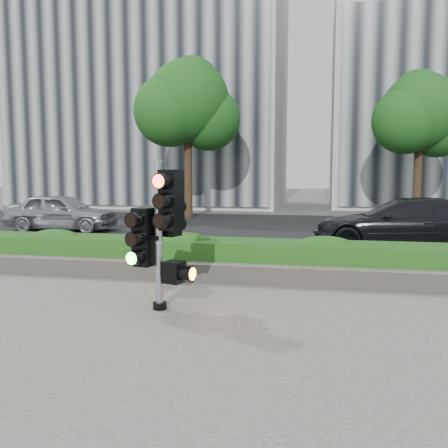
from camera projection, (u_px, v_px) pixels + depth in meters
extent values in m
plane|color=#51514C|center=(216.00, 316.00, 6.65)|extent=(120.00, 120.00, 0.00)
cube|color=#9E9389|center=(156.00, 396.00, 4.21)|extent=(16.00, 11.00, 0.03)
cube|color=black|center=(279.00, 231.00, 16.39)|extent=(60.00, 13.00, 0.02)
cube|color=gray|center=(249.00, 268.00, 9.71)|extent=(60.00, 0.25, 0.12)
cube|color=gray|center=(239.00, 274.00, 8.48)|extent=(12.00, 0.32, 0.34)
cube|color=#3A922D|center=(245.00, 258.00, 9.10)|extent=(12.00, 1.00, 0.68)
cube|color=#B7B7B2|center=(156.00, 87.00, 30.06)|extent=(16.00, 9.00, 15.00)
cylinder|color=black|center=(188.00, 173.00, 21.46)|extent=(0.36, 0.36, 4.03)
sphere|color=#154C17|center=(188.00, 102.00, 21.13)|extent=(3.74, 3.74, 3.74)
sphere|color=#154C17|center=(209.00, 119.00, 21.38)|extent=(2.88, 2.88, 2.88)
sphere|color=#154C17|center=(169.00, 111.00, 20.89)|extent=(3.17, 3.17, 3.17)
sphere|color=#154C17|center=(192.00, 85.00, 21.74)|extent=(2.59, 2.59, 2.59)
cylinder|color=black|center=(418.00, 178.00, 20.47)|extent=(0.36, 0.36, 3.58)
sphere|color=#154C17|center=(420.00, 112.00, 20.18)|extent=(3.33, 3.33, 3.33)
sphere|color=#154C17|center=(437.00, 128.00, 20.40)|extent=(2.56, 2.56, 2.56)
sphere|color=#154C17|center=(406.00, 121.00, 19.97)|extent=(2.82, 2.82, 2.82)
sphere|color=#154C17|center=(418.00, 96.00, 20.72)|extent=(2.30, 2.30, 2.30)
cylinder|color=black|center=(160.00, 306.00, 6.87)|extent=(0.21, 0.21, 0.10)
cylinder|color=gray|center=(159.00, 237.00, 6.77)|extent=(0.11, 0.11, 2.10)
cylinder|color=gray|center=(158.00, 161.00, 6.65)|extent=(0.13, 0.13, 0.05)
cube|color=#FF1107|center=(171.00, 200.00, 6.58)|extent=(0.33, 0.33, 0.84)
cube|color=#14E51E|center=(144.00, 237.00, 6.84)|extent=(0.33, 0.33, 0.84)
cube|color=black|center=(170.00, 216.00, 6.93)|extent=(0.33, 0.33, 0.57)
cube|color=orange|center=(174.00, 272.00, 6.74)|extent=(0.33, 0.33, 0.31)
imported|color=#A0A1A6|center=(61.00, 212.00, 16.38)|extent=(3.87, 1.69, 1.30)
imported|color=black|center=(404.00, 224.00, 12.34)|extent=(4.66, 1.89, 1.35)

